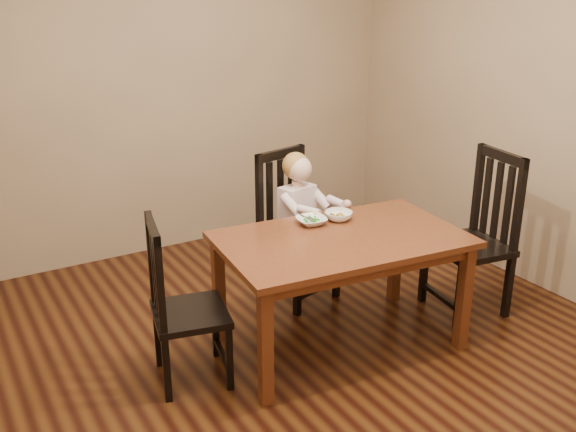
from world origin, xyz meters
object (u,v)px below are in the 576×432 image
toddler (299,212)px  bowl_veg (339,216)px  chair_child (294,229)px  dining_table (341,250)px  chair_right (476,236)px  chair_left (181,306)px  bowl_peas (311,221)px

toddler → bowl_veg: toddler is taller
chair_child → toddler: bearing=90.0°
dining_table → bowl_veg: size_ratio=8.65×
chair_child → chair_right: 1.25m
chair_left → chair_right: (2.05, -0.22, 0.07)m
dining_table → chair_left: size_ratio=1.57×
chair_right → bowl_veg: (-0.92, 0.32, 0.22)m
chair_right → chair_left: bearing=92.5°
bowl_veg → chair_left: bearing=-174.6°
dining_table → chair_left: (-0.98, 0.14, -0.17)m
bowl_peas → bowl_veg: (0.19, -0.02, 0.01)m
chair_left → chair_right: size_ratio=0.88×
dining_table → bowl_peas: size_ratio=8.28×
bowl_peas → bowl_veg: bearing=-6.6°
bowl_peas → dining_table: bearing=-80.3°
chair_right → bowl_veg: chair_right is taller
bowl_veg → chair_child: bearing=94.8°
chair_left → chair_right: bearing=96.6°
chair_left → toddler: (1.10, 0.54, 0.18)m
bowl_peas → bowl_veg: size_ratio=1.04×
dining_table → chair_child: chair_child is taller
chair_child → bowl_veg: 0.54m
dining_table → bowl_veg: (0.15, 0.24, 0.11)m
dining_table → bowl_veg: bearing=59.0°
chair_right → bowl_veg: bearing=79.2°
chair_left → chair_child: bearing=131.0°
chair_right → toddler: (-0.95, 0.75, 0.12)m
chair_left → bowl_peas: chair_left is taller
dining_table → bowl_veg: bowl_veg is taller
bowl_peas → chair_child: bearing=71.9°
toddler → bowl_veg: (0.03, -0.43, 0.10)m
chair_right → bowl_veg: 1.00m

